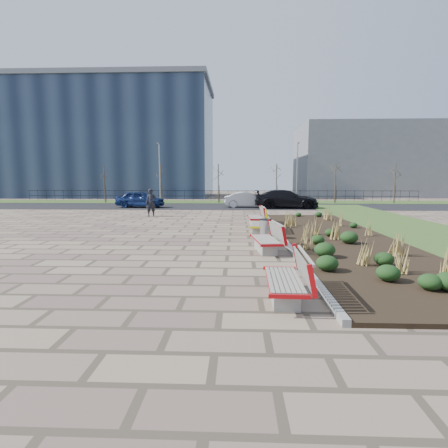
{
  "coord_description": "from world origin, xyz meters",
  "views": [
    {
      "loc": [
        2.0,
        -9.89,
        2.61
      ],
      "look_at": [
        1.5,
        3.0,
        0.9
      ],
      "focal_mm": 28.0,
      "sensor_mm": 36.0,
      "label": 1
    }
  ],
  "objects_px": {
    "car_silver": "(247,200)",
    "lamp_east": "(297,174)",
    "bench_b": "(266,238)",
    "litter_bin": "(266,230)",
    "bench_a": "(284,277)",
    "car_blue": "(140,199)",
    "bench_d": "(255,216)",
    "bench_c": "(259,223)",
    "car_black": "(286,199)",
    "pedestrian": "(151,203)",
    "lamp_west": "(160,174)"
  },
  "relations": [
    {
      "from": "pedestrian",
      "to": "lamp_west",
      "type": "xyz_separation_m",
      "value": [
        -2.13,
        12.42,
        2.1
      ]
    },
    {
      "from": "car_blue",
      "to": "car_black",
      "type": "xyz_separation_m",
      "value": [
        12.77,
        -0.26,
        0.07
      ]
    },
    {
      "from": "car_silver",
      "to": "lamp_east",
      "type": "relative_size",
      "value": 0.68
    },
    {
      "from": "bench_a",
      "to": "bench_d",
      "type": "bearing_deg",
      "value": 91.45
    },
    {
      "from": "bench_b",
      "to": "litter_bin",
      "type": "relative_size",
      "value": 2.36
    },
    {
      "from": "bench_a",
      "to": "lamp_east",
      "type": "relative_size",
      "value": 0.35
    },
    {
      "from": "lamp_west",
      "to": "bench_d",
      "type": "bearing_deg",
      "value": -61.52
    },
    {
      "from": "bench_c",
      "to": "car_silver",
      "type": "bearing_deg",
      "value": 94.84
    },
    {
      "from": "litter_bin",
      "to": "pedestrian",
      "type": "relative_size",
      "value": 0.47
    },
    {
      "from": "bench_c",
      "to": "car_silver",
      "type": "xyz_separation_m",
      "value": [
        -0.14,
        14.58,
        0.19
      ]
    },
    {
      "from": "pedestrian",
      "to": "bench_c",
      "type": "bearing_deg",
      "value": -58.67
    },
    {
      "from": "litter_bin",
      "to": "car_black",
      "type": "xyz_separation_m",
      "value": [
        3.0,
        15.71,
        0.36
      ]
    },
    {
      "from": "bench_b",
      "to": "car_silver",
      "type": "relative_size",
      "value": 0.51
    },
    {
      "from": "pedestrian",
      "to": "car_silver",
      "type": "xyz_separation_m",
      "value": [
        6.73,
        7.55,
        -0.25
      ]
    },
    {
      "from": "bench_d",
      "to": "litter_bin",
      "type": "xyz_separation_m",
      "value": [
        0.19,
        -4.8,
        -0.06
      ]
    },
    {
      "from": "car_silver",
      "to": "lamp_east",
      "type": "xyz_separation_m",
      "value": [
        5.14,
        4.88,
        2.35
      ]
    },
    {
      "from": "bench_a",
      "to": "car_silver",
      "type": "xyz_separation_m",
      "value": [
        -0.14,
        23.7,
        0.19
      ]
    },
    {
      "from": "bench_a",
      "to": "pedestrian",
      "type": "relative_size",
      "value": 1.12
    },
    {
      "from": "bench_c",
      "to": "car_silver",
      "type": "height_order",
      "value": "car_silver"
    },
    {
      "from": "lamp_east",
      "to": "pedestrian",
      "type": "bearing_deg",
      "value": -133.7
    },
    {
      "from": "bench_d",
      "to": "car_black",
      "type": "bearing_deg",
      "value": 70.99
    },
    {
      "from": "bench_a",
      "to": "car_blue",
      "type": "distance_m",
      "value": 25.06
    },
    {
      "from": "pedestrian",
      "to": "car_blue",
      "type": "bearing_deg",
      "value": 98.11
    },
    {
      "from": "litter_bin",
      "to": "car_silver",
      "type": "relative_size",
      "value": 0.22
    },
    {
      "from": "bench_d",
      "to": "bench_a",
      "type": "bearing_deg",
      "value": -92.7
    },
    {
      "from": "car_silver",
      "to": "bench_b",
      "type": "bearing_deg",
      "value": 178.42
    },
    {
      "from": "bench_a",
      "to": "bench_c",
      "type": "relative_size",
      "value": 1.0
    },
    {
      "from": "pedestrian",
      "to": "car_blue",
      "type": "relative_size",
      "value": 0.44
    },
    {
      "from": "bench_b",
      "to": "lamp_west",
      "type": "relative_size",
      "value": 0.35
    },
    {
      "from": "lamp_west",
      "to": "car_silver",
      "type": "bearing_deg",
      "value": -28.82
    },
    {
      "from": "bench_b",
      "to": "pedestrian",
      "type": "xyz_separation_m",
      "value": [
        -6.87,
        11.22,
        0.44
      ]
    },
    {
      "from": "car_silver",
      "to": "car_black",
      "type": "bearing_deg",
      "value": -105.47
    },
    {
      "from": "car_silver",
      "to": "pedestrian",
      "type": "bearing_deg",
      "value": 136.26
    },
    {
      "from": "bench_c",
      "to": "lamp_west",
      "type": "xyz_separation_m",
      "value": [
        -9.0,
        19.46,
        2.54
      ]
    },
    {
      "from": "pedestrian",
      "to": "car_silver",
      "type": "relative_size",
      "value": 0.46
    },
    {
      "from": "pedestrian",
      "to": "bench_a",
      "type": "bearing_deg",
      "value": -79.95
    },
    {
      "from": "bench_d",
      "to": "car_silver",
      "type": "height_order",
      "value": "car_silver"
    },
    {
      "from": "litter_bin",
      "to": "car_blue",
      "type": "bearing_deg",
      "value": 121.46
    },
    {
      "from": "bench_d",
      "to": "pedestrian",
      "type": "bearing_deg",
      "value": 146.08
    },
    {
      "from": "bench_b",
      "to": "litter_bin",
      "type": "xyz_separation_m",
      "value": [
        0.19,
        2.26,
        -0.06
      ]
    },
    {
      "from": "bench_a",
      "to": "lamp_west",
      "type": "height_order",
      "value": "lamp_west"
    },
    {
      "from": "bench_d",
      "to": "lamp_east",
      "type": "distance_m",
      "value": 17.51
    },
    {
      "from": "car_silver",
      "to": "car_black",
      "type": "height_order",
      "value": "car_black"
    },
    {
      "from": "bench_c",
      "to": "litter_bin",
      "type": "relative_size",
      "value": 2.36
    },
    {
      "from": "lamp_west",
      "to": "car_blue",
      "type": "bearing_deg",
      "value": -96.06
    },
    {
      "from": "car_blue",
      "to": "car_silver",
      "type": "height_order",
      "value": "car_blue"
    },
    {
      "from": "bench_a",
      "to": "lamp_west",
      "type": "xyz_separation_m",
      "value": [
        -9.0,
        28.58,
        2.54
      ]
    },
    {
      "from": "car_black",
      "to": "bench_a",
      "type": "bearing_deg",
      "value": 173.76
    },
    {
      "from": "car_black",
      "to": "lamp_east",
      "type": "relative_size",
      "value": 0.91
    },
    {
      "from": "bench_c",
      "to": "litter_bin",
      "type": "bearing_deg",
      "value": -79.97
    }
  ]
}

